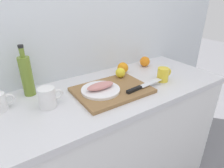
{
  "coord_description": "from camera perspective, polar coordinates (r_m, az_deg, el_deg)",
  "views": [
    {
      "loc": [
        -0.34,
        -0.87,
        1.44
      ],
      "look_at": [
        0.22,
        -0.03,
        0.95
      ],
      "focal_mm": 30.65,
      "sensor_mm": 36.0,
      "label": 1
    }
  ],
  "objects": [
    {
      "name": "back_wall",
      "position": [
        1.26,
        -18.31,
        15.94
      ],
      "size": [
        3.2,
        0.05,
        2.5
      ],
      "primitive_type": "cube",
      "color": "silver",
      "rests_on": "ground_plane"
    },
    {
      "name": "kitchen_counter",
      "position": [
        1.36,
        -9.1,
        -21.15
      ],
      "size": [
        2.0,
        0.6,
        0.9
      ],
      "color": "white",
      "rests_on": "ground_plane"
    },
    {
      "name": "cutting_board",
      "position": [
        1.14,
        -0.0,
        -1.81
      ],
      "size": [
        0.43,
        0.32,
        0.02
      ],
      "primitive_type": "cube",
      "color": "olive",
      "rests_on": "kitchen_counter"
    },
    {
      "name": "white_plate",
      "position": [
        1.11,
        -3.43,
        -1.77
      ],
      "size": [
        0.23,
        0.23,
        0.01
      ],
      "primitive_type": "cylinder",
      "color": "white",
      "rests_on": "cutting_board"
    },
    {
      "name": "fish_fillet",
      "position": [
        1.09,
        -3.47,
        -0.58
      ],
      "size": [
        0.17,
        0.07,
        0.04
      ],
      "primitive_type": "ellipsoid",
      "color": "tan",
      "rests_on": "white_plate"
    },
    {
      "name": "chef_knife",
      "position": [
        1.15,
        8.49,
        -0.89
      ],
      "size": [
        0.29,
        0.06,
        0.02
      ],
      "rotation": [
        0.0,
        0.0,
        0.1
      ],
      "color": "silver",
      "rests_on": "cutting_board"
    },
    {
      "name": "lemon_0",
      "position": [
        1.28,
        2.52,
        3.4
      ],
      "size": [
        0.07,
        0.07,
        0.07
      ],
      "primitive_type": "sphere",
      "color": "yellow",
      "rests_on": "cutting_board"
    },
    {
      "name": "olive_oil_bottle",
      "position": [
        1.17,
        -24.13,
        2.38
      ],
      "size": [
        0.06,
        0.06,
        0.29
      ],
      "color": "olive",
      "rests_on": "kitchen_counter"
    },
    {
      "name": "coffee_mug_1",
      "position": [
        1.31,
        15.02,
        2.77
      ],
      "size": [
        0.11,
        0.07,
        0.09
      ],
      "color": "yellow",
      "rests_on": "kitchen_counter"
    },
    {
      "name": "coffee_mug_2",
      "position": [
        1.03,
        -18.66,
        -3.87
      ],
      "size": [
        0.13,
        0.09,
        0.11
      ],
      "color": "white",
      "rests_on": "kitchen_counter"
    },
    {
      "name": "orange_0",
      "position": [
        1.55,
        9.76,
        6.64
      ],
      "size": [
        0.08,
        0.08,
        0.08
      ],
      "primitive_type": "sphere",
      "color": "orange",
      "rests_on": "kitchen_counter"
    },
    {
      "name": "orange_1",
      "position": [
        1.4,
        3.24,
        4.84
      ],
      "size": [
        0.08,
        0.08,
        0.08
      ],
      "primitive_type": "sphere",
      "color": "orange",
      "rests_on": "kitchen_counter"
    }
  ]
}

